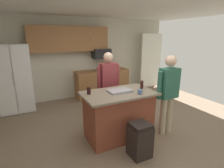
# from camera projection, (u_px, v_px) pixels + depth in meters

# --- Properties ---
(floor) EXTENTS (7.04, 7.04, 0.00)m
(floor) POSITION_uv_depth(u_px,v_px,m) (123.00, 133.00, 3.79)
(floor) COLOR #7F6B56
(floor) RESTS_ON ground
(ceiling) EXTENTS (7.04, 7.04, 0.00)m
(ceiling) POSITION_uv_depth(u_px,v_px,m) (125.00, 2.00, 3.10)
(ceiling) COLOR white
(back_wall) EXTENTS (6.40, 0.10, 2.60)m
(back_wall) POSITION_uv_depth(u_px,v_px,m) (81.00, 58.00, 5.86)
(back_wall) COLOR beige
(back_wall) RESTS_ON ground
(french_door_window_panel) EXTENTS (0.90, 0.06, 2.00)m
(french_door_window_panel) POSITION_uv_depth(u_px,v_px,m) (151.00, 61.00, 6.69)
(french_door_window_panel) COLOR white
(french_door_window_panel) RESTS_ON ground
(cabinet_run_upper) EXTENTS (2.40, 0.38, 0.75)m
(cabinet_run_upper) POSITION_uv_depth(u_px,v_px,m) (70.00, 39.00, 5.35)
(cabinet_run_upper) COLOR #936038
(cabinet_run_lower) EXTENTS (1.80, 0.63, 0.90)m
(cabinet_run_lower) POSITION_uv_depth(u_px,v_px,m) (102.00, 83.00, 6.07)
(cabinet_run_lower) COLOR #936038
(cabinet_run_lower) RESTS_ON ground
(refrigerator) EXTENTS (0.85, 0.76, 1.82)m
(refrigerator) POSITION_uv_depth(u_px,v_px,m) (15.00, 79.00, 4.73)
(refrigerator) COLOR white
(refrigerator) RESTS_ON ground
(microwave_over_range) EXTENTS (0.56, 0.40, 0.32)m
(microwave_over_range) POSITION_uv_depth(u_px,v_px,m) (101.00, 54.00, 5.82)
(microwave_over_range) COLOR black
(kitchen_island) EXTENTS (1.42, 0.85, 0.95)m
(kitchen_island) POSITION_uv_depth(u_px,v_px,m) (119.00, 115.00, 3.56)
(kitchen_island) COLOR brown
(kitchen_island) RESTS_ON ground
(person_guest_left) EXTENTS (0.57, 0.22, 1.66)m
(person_guest_left) POSITION_uv_depth(u_px,v_px,m) (168.00, 90.00, 3.56)
(person_guest_left) COLOR tan
(person_guest_left) RESTS_ON ground
(person_elder_center) EXTENTS (0.57, 0.22, 1.66)m
(person_elder_center) POSITION_uv_depth(u_px,v_px,m) (108.00, 82.00, 4.15)
(person_elder_center) COLOR #232D4C
(person_elder_center) RESTS_ON ground
(glass_short_whisky) EXTENTS (0.06, 0.06, 0.17)m
(glass_short_whisky) POSITION_uv_depth(u_px,v_px,m) (142.00, 85.00, 3.66)
(glass_short_whisky) COLOR black
(glass_short_whisky) RESTS_ON kitchen_island
(tumbler_amber) EXTENTS (0.07, 0.07, 0.13)m
(tumbler_amber) POSITION_uv_depth(u_px,v_px,m) (89.00, 91.00, 3.32)
(tumbler_amber) COLOR black
(tumbler_amber) RESTS_ON kitchen_island
(mug_blue_stoneware) EXTENTS (0.12, 0.08, 0.09)m
(mug_blue_stoneware) POSITION_uv_depth(u_px,v_px,m) (140.00, 92.00, 3.32)
(mug_blue_stoneware) COLOR #4C6B99
(mug_blue_stoneware) RESTS_ON kitchen_island
(serving_tray) EXTENTS (0.44, 0.30, 0.04)m
(serving_tray) POSITION_uv_depth(u_px,v_px,m) (119.00, 91.00, 3.46)
(serving_tray) COLOR #B7B7BC
(serving_tray) RESTS_ON kitchen_island
(trash_bin) EXTENTS (0.34, 0.34, 0.61)m
(trash_bin) POSITION_uv_depth(u_px,v_px,m) (140.00, 140.00, 3.01)
(trash_bin) COLOR black
(trash_bin) RESTS_ON ground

